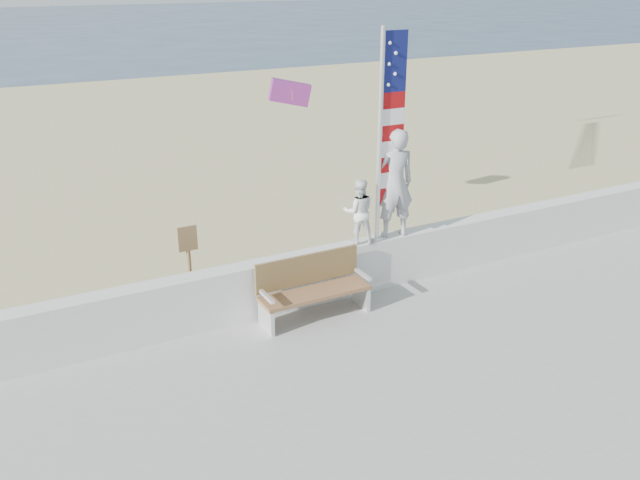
% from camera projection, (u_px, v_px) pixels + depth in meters
% --- Properties ---
extents(ground, '(220.00, 220.00, 0.00)m').
position_uv_depth(ground, '(366.00, 370.00, 9.76)').
color(ground, '#2B3F57').
rests_on(ground, ground).
extents(sand, '(90.00, 40.00, 0.08)m').
position_uv_depth(sand, '(180.00, 196.00, 17.13)').
color(sand, tan).
rests_on(sand, ground).
extents(seawall, '(30.00, 0.35, 0.90)m').
position_uv_depth(seawall, '(304.00, 279.00, 11.16)').
color(seawall, silver).
rests_on(seawall, boardwalk).
extents(adult, '(0.75, 0.55, 1.88)m').
position_uv_depth(adult, '(395.00, 184.00, 11.40)').
color(adult, '#9A9A9F').
rests_on(adult, seawall).
extents(child, '(0.65, 0.58, 1.11)m').
position_uv_depth(child, '(359.00, 211.00, 11.24)').
color(child, silver).
rests_on(child, seawall).
extents(bench, '(1.80, 0.57, 1.00)m').
position_uv_depth(bench, '(312.00, 287.00, 10.74)').
color(bench, '#8F613E').
rests_on(bench, boardwalk).
extents(flag, '(0.50, 0.08, 3.50)m').
position_uv_depth(flag, '(387.00, 128.00, 10.95)').
color(flag, silver).
rests_on(flag, seawall).
extents(parafoil_kite, '(0.89, 0.43, 0.59)m').
position_uv_depth(parafoil_kite, '(291.00, 93.00, 13.55)').
color(parafoil_kite, red).
rests_on(parafoil_kite, ground).
extents(sign, '(0.32, 0.07, 1.46)m').
position_uv_depth(sign, '(189.00, 260.00, 11.08)').
color(sign, olive).
rests_on(sign, sand).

